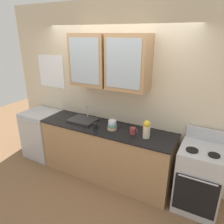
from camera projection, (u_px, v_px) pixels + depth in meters
The scene contains 10 objects.
ground_plane at pixel (106, 175), 3.76m from camera, with size 10.00×10.00×0.00m, color brown.
back_wall_unit at pixel (114, 86), 3.47m from camera, with size 4.28×0.48×2.86m.
counter at pixel (106, 152), 3.59m from camera, with size 2.28×0.64×0.94m.
stove_range at pixel (199, 178), 2.94m from camera, with size 0.58×0.64×1.12m.
sink_faucet at pixel (83, 120), 3.67m from camera, with size 0.46×0.35×0.23m.
bowl_stack at pixel (112, 125), 3.32m from camera, with size 0.15×0.15×0.15m.
vase at pixel (147, 129), 3.04m from camera, with size 0.10×0.10×0.27m.
cup_near_sink at pixel (95, 126), 3.38m from camera, with size 0.10×0.07×0.08m.
cup_near_bowls at pixel (133, 131), 3.18m from camera, with size 0.13×0.09×0.10m.
dishwasher at pixel (42, 134), 4.24m from camera, with size 0.63×0.63×0.94m.
Camera 1 is at (1.56, -2.71, 2.37)m, focal length 33.73 mm.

